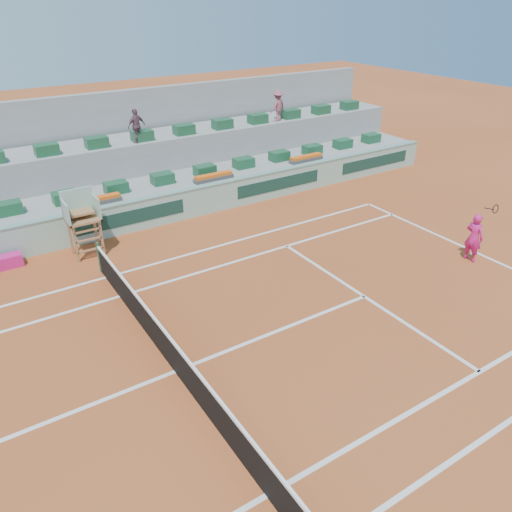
# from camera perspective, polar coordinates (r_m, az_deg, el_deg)

# --- Properties ---
(ground) EXTENTS (90.00, 90.00, 0.00)m
(ground) POSITION_cam_1_polar(r_m,az_deg,el_deg) (12.94, -9.21, -12.91)
(ground) COLOR #99431D
(ground) RESTS_ON ground
(seating_tier_lower) EXTENTS (36.00, 4.00, 1.20)m
(seating_tier_lower) POSITION_cam_1_polar(r_m,az_deg,el_deg) (21.65, -21.18, 4.99)
(seating_tier_lower) COLOR #979794
(seating_tier_lower) RESTS_ON ground
(seating_tier_upper) EXTENTS (36.00, 2.40, 2.60)m
(seating_tier_upper) POSITION_cam_1_polar(r_m,az_deg,el_deg) (22.90, -22.43, 7.87)
(seating_tier_upper) COLOR #979794
(seating_tier_upper) RESTS_ON ground
(stadium_back_wall) EXTENTS (36.00, 0.40, 4.40)m
(stadium_back_wall) POSITION_cam_1_polar(r_m,az_deg,el_deg) (24.16, -23.65, 10.89)
(stadium_back_wall) COLOR #979794
(stadium_back_wall) RESTS_ON ground
(player_bag) EXTENTS (0.99, 0.44, 0.44)m
(player_bag) POSITION_cam_1_polar(r_m,az_deg,el_deg) (19.04, -26.60, -0.59)
(player_bag) COLOR #D61B79
(player_bag) RESTS_ON ground
(spectator_mid) EXTENTS (0.91, 0.57, 1.45)m
(spectator_mid) POSITION_cam_1_polar(r_m,az_deg,el_deg) (22.45, -13.50, 14.26)
(spectator_mid) COLOR #6E4956
(spectator_mid) RESTS_ON seating_tier_upper
(spectator_right) EXTENTS (1.07, 0.80, 1.48)m
(spectator_right) POSITION_cam_1_polar(r_m,az_deg,el_deg) (25.86, 2.49, 16.78)
(spectator_right) COLOR #9B4D59
(spectator_right) RESTS_ON seating_tier_upper
(court_lines) EXTENTS (23.89, 11.09, 0.01)m
(court_lines) POSITION_cam_1_polar(r_m,az_deg,el_deg) (12.94, -9.21, -12.90)
(court_lines) COLOR silver
(court_lines) RESTS_ON ground
(tennis_net) EXTENTS (0.10, 11.97, 1.10)m
(tennis_net) POSITION_cam_1_polar(r_m,az_deg,el_deg) (12.60, -9.39, -11.10)
(tennis_net) COLOR black
(tennis_net) RESTS_ON ground
(advertising_hoarding) EXTENTS (36.00, 0.34, 1.26)m
(advertising_hoarding) POSITION_cam_1_polar(r_m,az_deg,el_deg) (19.64, -19.62, 3.05)
(advertising_hoarding) COLOR #93B9A6
(advertising_hoarding) RESTS_ON ground
(umpire_chair) EXTENTS (1.10, 0.90, 2.40)m
(umpire_chair) POSITION_cam_1_polar(r_m,az_deg,el_deg) (18.38, -19.33, 4.51)
(umpire_chair) COLOR #956138
(umpire_chair) RESTS_ON ground
(seat_row_lower) EXTENTS (32.90, 0.60, 0.44)m
(seat_row_lower) POSITION_cam_1_polar(r_m,az_deg,el_deg) (20.53, -20.98, 6.29)
(seat_row_lower) COLOR #1A4F2E
(seat_row_lower) RESTS_ON seating_tier_lower
(seat_row_upper) EXTENTS (32.90, 0.60, 0.44)m
(seat_row_upper) POSITION_cam_1_polar(r_m,az_deg,el_deg) (21.90, -22.81, 11.16)
(seat_row_upper) COLOR #1A4F2E
(seat_row_upper) RESTS_ON seating_tier_upper
(flower_planters) EXTENTS (26.80, 0.36, 0.28)m
(flower_planters) POSITION_cam_1_polar(r_m,az_deg,el_deg) (19.62, -24.58, 4.31)
(flower_planters) COLOR #474747
(flower_planters) RESTS_ON seating_tier_lower
(tennis_player) EXTENTS (0.46, 0.89, 2.28)m
(tennis_player) POSITION_cam_1_polar(r_m,az_deg,el_deg) (18.80, 23.65, 1.98)
(tennis_player) COLOR #D61B79
(tennis_player) RESTS_ON ground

